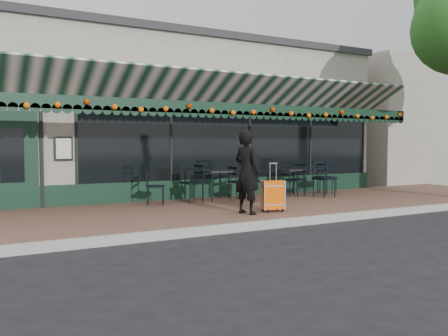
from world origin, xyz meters
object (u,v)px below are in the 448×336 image
suitcase (273,196)px  chair_a_front (324,179)px  cafe_table_b (216,174)px  chair_a_left (296,180)px  chair_a_right (323,177)px  chair_solo (155,187)px  cafe_table_a (292,172)px  woman (247,172)px  chair_b_front (252,182)px  chair_b_right (238,182)px  chair_a_extra (327,178)px  chair_b_left (192,183)px

suitcase → chair_a_front: size_ratio=1.05×
cafe_table_b → chair_a_left: bearing=-4.3°
chair_a_right → chair_solo: chair_a_right is taller
cafe_table_a → chair_a_left: 0.33m
woman → chair_a_left: 3.63m
cafe_table_b → chair_a_right: bearing=-0.8°
chair_a_right → chair_b_front: 2.84m
chair_b_right → woman: bearing=148.6°
chair_b_front → chair_solo: 2.43m
cafe_table_a → chair_solo: size_ratio=0.85×
cafe_table_a → chair_a_extra: chair_a_extra is taller
chair_a_left → chair_a_right: chair_a_right is taller
chair_a_left → chair_b_front: size_ratio=0.91×
suitcase → chair_b_left: suitcase is taller
cafe_table_b → chair_b_left: 0.71m
chair_a_left → suitcase: bearing=-64.6°
chair_b_right → chair_solo: chair_b_right is taller
chair_a_front → chair_a_extra: (0.71, 0.70, -0.04)m
suitcase → chair_a_front: suitcase is taller
chair_b_right → chair_a_front: bearing=-115.9°
chair_a_extra → cafe_table_a: bearing=83.2°
suitcase → chair_b_left: bearing=124.8°
chair_a_left → chair_a_extra: bearing=80.1°
chair_a_right → chair_a_front: size_ratio=0.97×
chair_a_extra → cafe_table_b: bearing=86.3°
chair_a_front → chair_solo: chair_a_front is taller
chair_b_left → cafe_table_b: bearing=82.1°
woman → cafe_table_a: bearing=-67.8°
chair_a_right → chair_b_left: 4.15m
cafe_table_a → suitcase: bearing=-133.9°
chair_b_right → suitcase: bearing=161.9°
cafe_table_a → chair_b_front: size_ratio=0.74×
chair_a_extra → chair_b_front: (-2.99, -0.62, 0.04)m
cafe_table_a → chair_a_right: (1.03, -0.12, -0.18)m
suitcase → chair_solo: size_ratio=1.20×
chair_b_right → cafe_table_a: bearing=-98.0°
chair_solo → cafe_table_b: bearing=-63.9°
suitcase → cafe_table_a: bearing=61.3°
chair_b_right → chair_a_right: bearing=-99.4°
chair_b_left → chair_solo: chair_b_left is taller
chair_b_left → chair_solo: size_ratio=1.09×
cafe_table_a → cafe_table_b: (-2.44, -0.07, 0.03)m
chair_a_front → chair_b_front: 2.28m
chair_a_extra → chair_b_left: size_ratio=0.96×
chair_a_left → chair_b_right: chair_a_left is taller
chair_a_right → chair_solo: bearing=68.3°
suitcase → chair_a_left: size_ratio=1.14×
chair_a_right → chair_b_left: (-4.15, 0.06, -0.00)m
chair_a_left → chair_b_right: (-1.65, 0.35, -0.02)m
chair_b_right → chair_b_front: 0.79m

